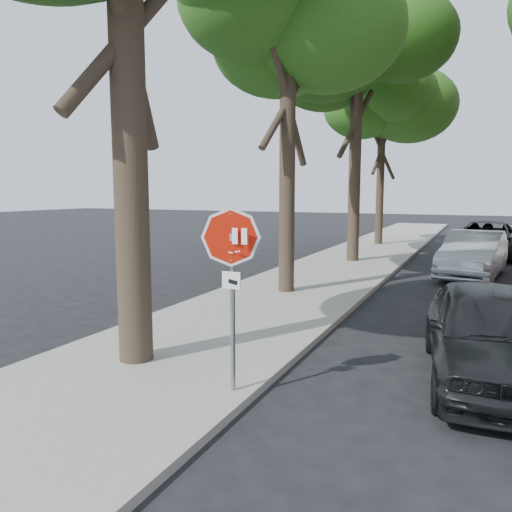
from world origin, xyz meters
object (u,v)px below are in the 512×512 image
(tree_mid_a, at_px, (289,16))
(car_a, at_px, (489,333))
(tree_mid_b, at_px, (358,61))
(car_d, at_px, (486,239))
(stop_sign, at_px, (232,264))
(car_b, at_px, (473,255))
(tree_far, at_px, (383,109))

(tree_mid_a, height_order, car_a, tree_mid_a)
(tree_mid_a, distance_m, tree_mid_b, 7.02)
(car_a, relative_size, car_d, 0.77)
(stop_sign, relative_size, car_d, 0.45)
(car_a, bearing_deg, stop_sign, -152.88)
(stop_sign, height_order, car_b, stop_sign)
(tree_mid_a, bearing_deg, car_d, 65.61)
(tree_far, height_order, car_a, tree_far)
(stop_sign, bearing_deg, car_b, 76.96)
(tree_mid_b, distance_m, car_b, 8.73)
(tree_mid_a, height_order, tree_far, tree_mid_a)
(car_a, bearing_deg, tree_mid_a, 129.62)
(car_b, height_order, car_d, car_d)
(stop_sign, distance_m, car_b, 12.74)
(tree_mid_a, xyz_separation_m, car_d, (5.18, 11.43, -6.80))
(tree_mid_b, relative_size, car_a, 2.32)
(car_b, bearing_deg, tree_mid_a, -125.19)
(tree_far, distance_m, car_b, 11.92)
(tree_far, distance_m, car_a, 20.64)
(car_d, bearing_deg, tree_mid_b, -133.06)
(stop_sign, height_order, car_a, stop_sign)
(car_a, bearing_deg, tree_mid_b, 105.58)
(car_d, bearing_deg, stop_sign, -94.60)
(tree_far, bearing_deg, car_d, -25.92)
(car_b, bearing_deg, stop_sign, -95.72)
(stop_sign, bearing_deg, tree_mid_a, 105.07)
(tree_mid_b, height_order, car_a, tree_mid_b)
(stop_sign, distance_m, tree_far, 21.88)
(tree_mid_b, distance_m, tree_far, 7.04)
(tree_mid_a, relative_size, car_a, 2.20)
(stop_sign, bearing_deg, car_a, 34.45)
(car_b, bearing_deg, car_d, 93.67)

